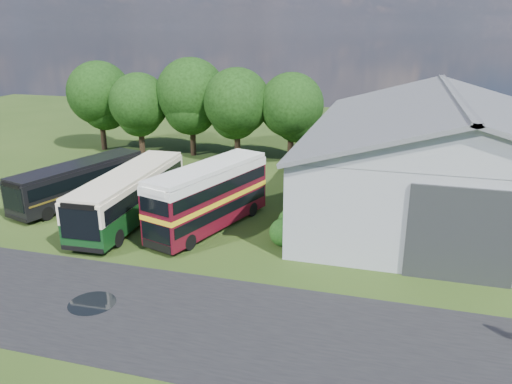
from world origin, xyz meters
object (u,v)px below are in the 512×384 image
(storage_shed, at_px, (447,149))
(bus_maroon_double, at_px, (209,197))
(bus_green_single, at_px, (130,195))
(bus_dark_single, at_px, (80,181))

(storage_shed, height_order, bus_maroon_double, storage_shed)
(storage_shed, bearing_deg, bus_maroon_double, -148.84)
(bus_maroon_double, bearing_deg, storage_shed, 48.46)
(storage_shed, distance_m, bus_maroon_double, 17.10)
(bus_green_single, bearing_deg, storage_shed, 21.20)
(bus_green_single, xyz_separation_m, bus_maroon_double, (5.56, 0.03, 0.31))
(storage_shed, distance_m, bus_green_single, 22.06)
(bus_green_single, distance_m, bus_maroon_double, 5.57)
(bus_green_single, bearing_deg, bus_maroon_double, -2.18)
(bus_green_single, bearing_deg, bus_dark_single, 155.27)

